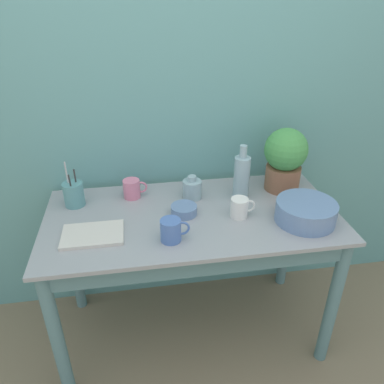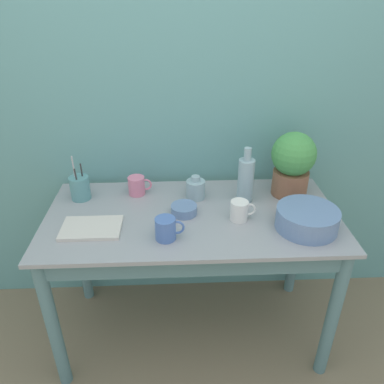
{
  "view_description": "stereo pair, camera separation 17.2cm",
  "coord_description": "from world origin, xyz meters",
  "px_view_note": "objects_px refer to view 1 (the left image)",
  "views": [
    {
      "loc": [
        -0.24,
        -1.14,
        1.74
      ],
      "look_at": [
        0.0,
        0.34,
        0.9
      ],
      "focal_mm": 35.0,
      "sensor_mm": 36.0,
      "label": 1
    },
    {
      "loc": [
        -0.07,
        -1.16,
        1.74
      ],
      "look_at": [
        0.0,
        0.34,
        0.9
      ],
      "focal_mm": 35.0,
      "sensor_mm": 36.0,
      "label": 2
    }
  ],
  "objects_px": {
    "tray_board": "(93,235)",
    "bowl_small_blue": "(184,210)",
    "potted_plant": "(285,158)",
    "bottle_short": "(192,189)",
    "mug_pink": "(132,189)",
    "mug_blue": "(171,230)",
    "mug_white": "(240,208)",
    "bowl_wash_large": "(306,212)",
    "bottle_tall": "(242,177)",
    "utensil_cup": "(74,194)"
  },
  "relations": [
    {
      "from": "tray_board",
      "to": "bowl_small_blue",
      "type": "bearing_deg",
      "value": 15.36
    },
    {
      "from": "potted_plant",
      "to": "bowl_small_blue",
      "type": "relative_size",
      "value": 2.69
    },
    {
      "from": "potted_plant",
      "to": "bottle_short",
      "type": "distance_m",
      "value": 0.5
    },
    {
      "from": "potted_plant",
      "to": "mug_pink",
      "type": "height_order",
      "value": "potted_plant"
    },
    {
      "from": "potted_plant",
      "to": "mug_blue",
      "type": "height_order",
      "value": "potted_plant"
    },
    {
      "from": "potted_plant",
      "to": "mug_white",
      "type": "bearing_deg",
      "value": -141.95
    },
    {
      "from": "mug_white",
      "to": "bowl_small_blue",
      "type": "relative_size",
      "value": 0.96
    },
    {
      "from": "mug_pink",
      "to": "bowl_wash_large",
      "type": "bearing_deg",
      "value": -24.11
    },
    {
      "from": "bottle_tall",
      "to": "tray_board",
      "type": "relative_size",
      "value": 1.08
    },
    {
      "from": "bowl_wash_large",
      "to": "mug_pink",
      "type": "xyz_separation_m",
      "value": [
        -0.78,
        0.35,
        0.0
      ]
    },
    {
      "from": "bottle_tall",
      "to": "tray_board",
      "type": "bearing_deg",
      "value": -162.55
    },
    {
      "from": "tray_board",
      "to": "mug_white",
      "type": "bearing_deg",
      "value": 4.6
    },
    {
      "from": "mug_blue",
      "to": "tray_board",
      "type": "distance_m",
      "value": 0.35
    },
    {
      "from": "bowl_small_blue",
      "to": "mug_blue",
      "type": "bearing_deg",
      "value": -112.51
    },
    {
      "from": "bowl_small_blue",
      "to": "potted_plant",
      "type": "bearing_deg",
      "value": 17.25
    },
    {
      "from": "potted_plant",
      "to": "tray_board",
      "type": "relative_size",
      "value": 1.26
    },
    {
      "from": "potted_plant",
      "to": "mug_pink",
      "type": "distance_m",
      "value": 0.8
    },
    {
      "from": "bowl_wash_large",
      "to": "bottle_short",
      "type": "bearing_deg",
      "value": 148.41
    },
    {
      "from": "bowl_wash_large",
      "to": "utensil_cup",
      "type": "distance_m",
      "value": 1.11
    },
    {
      "from": "bottle_tall",
      "to": "mug_blue",
      "type": "xyz_separation_m",
      "value": [
        -0.39,
        -0.31,
        -0.07
      ]
    },
    {
      "from": "bottle_short",
      "to": "mug_blue",
      "type": "distance_m",
      "value": 0.37
    },
    {
      "from": "bottle_short",
      "to": "mug_blue",
      "type": "bearing_deg",
      "value": -112.71
    },
    {
      "from": "mug_pink",
      "to": "bowl_small_blue",
      "type": "xyz_separation_m",
      "value": [
        0.24,
        -0.2,
        -0.03
      ]
    },
    {
      "from": "bottle_short",
      "to": "mug_white",
      "type": "relative_size",
      "value": 1.03
    },
    {
      "from": "bottle_short",
      "to": "utensil_cup",
      "type": "bearing_deg",
      "value": 178.14
    },
    {
      "from": "bottle_tall",
      "to": "bowl_small_blue",
      "type": "bearing_deg",
      "value": -159.79
    },
    {
      "from": "mug_pink",
      "to": "tray_board",
      "type": "distance_m",
      "value": 0.37
    },
    {
      "from": "bottle_tall",
      "to": "bowl_small_blue",
      "type": "relative_size",
      "value": 2.29
    },
    {
      "from": "bowl_wash_large",
      "to": "tray_board",
      "type": "xyz_separation_m",
      "value": [
        -0.96,
        0.03,
        -0.04
      ]
    },
    {
      "from": "bowl_wash_large",
      "to": "utensil_cup",
      "type": "xyz_separation_m",
      "value": [
        -1.06,
        0.31,
        0.01
      ]
    },
    {
      "from": "mug_blue",
      "to": "bowl_small_blue",
      "type": "distance_m",
      "value": 0.21
    },
    {
      "from": "potted_plant",
      "to": "bowl_small_blue",
      "type": "xyz_separation_m",
      "value": [
        -0.55,
        -0.17,
        -0.16
      ]
    },
    {
      "from": "mug_white",
      "to": "mug_blue",
      "type": "bearing_deg",
      "value": -158.01
    },
    {
      "from": "mug_pink",
      "to": "bowl_small_blue",
      "type": "relative_size",
      "value": 0.99
    },
    {
      "from": "bottle_tall",
      "to": "mug_white",
      "type": "relative_size",
      "value": 2.39
    },
    {
      "from": "bowl_wash_large",
      "to": "mug_white",
      "type": "height_order",
      "value": "bowl_wash_large"
    },
    {
      "from": "bowl_small_blue",
      "to": "mug_pink",
      "type": "bearing_deg",
      "value": 139.34
    },
    {
      "from": "mug_pink",
      "to": "bowl_small_blue",
      "type": "bearing_deg",
      "value": -40.66
    },
    {
      "from": "bottle_short",
      "to": "bowl_small_blue",
      "type": "distance_m",
      "value": 0.16
    },
    {
      "from": "bottle_short",
      "to": "bowl_small_blue",
      "type": "xyz_separation_m",
      "value": [
        -0.06,
        -0.15,
        -0.03
      ]
    },
    {
      "from": "mug_white",
      "to": "bottle_short",
      "type": "bearing_deg",
      "value": 132.46
    },
    {
      "from": "bottle_short",
      "to": "mug_blue",
      "type": "relative_size",
      "value": 0.96
    },
    {
      "from": "utensil_cup",
      "to": "mug_pink",
      "type": "bearing_deg",
      "value": 7.09
    },
    {
      "from": "potted_plant",
      "to": "tray_board",
      "type": "distance_m",
      "value": 1.02
    },
    {
      "from": "bottle_tall",
      "to": "utensil_cup",
      "type": "relative_size",
      "value": 1.23
    },
    {
      "from": "mug_blue",
      "to": "tray_board",
      "type": "bearing_deg",
      "value": 166.26
    },
    {
      "from": "potted_plant",
      "to": "utensil_cup",
      "type": "distance_m",
      "value": 1.07
    },
    {
      "from": "mug_white",
      "to": "mug_pink",
      "type": "relative_size",
      "value": 0.97
    },
    {
      "from": "bowl_wash_large",
      "to": "mug_pink",
      "type": "relative_size",
      "value": 2.25
    },
    {
      "from": "bowl_wash_large",
      "to": "tray_board",
      "type": "bearing_deg",
      "value": 178.15
    }
  ]
}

